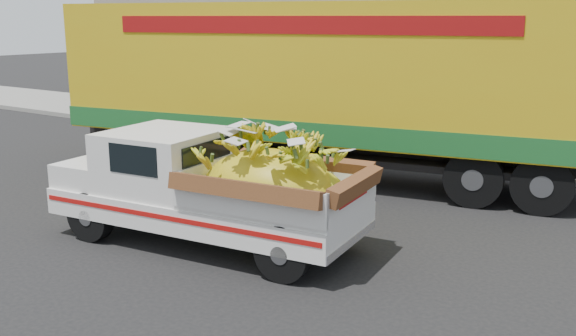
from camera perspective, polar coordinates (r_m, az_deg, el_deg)
The scene contains 6 objects.
ground at distance 10.66m, azimuth -7.25°, elevation -6.01°, with size 100.00×100.00×0.00m, color black.
curb at distance 16.25m, azimuth 9.08°, elevation 0.93°, with size 60.00×0.25×0.15m, color gray.
sidewalk at distance 18.13m, azimuth 11.95°, elevation 2.07°, with size 60.00×4.00×0.14m, color gray.
building_left at distance 26.82m, azimuth 1.05°, elevation 11.12°, with size 18.00×6.00×5.00m, color gray.
pickup_truck at distance 9.86m, azimuth -5.52°, elevation -1.84°, with size 5.16×2.37×1.75m.
semi_trailer at distance 14.06m, azimuth 2.94°, elevation 7.62°, with size 12.08×4.65×3.80m.
Camera 1 is at (6.74, -7.48, 3.50)m, focal length 40.00 mm.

